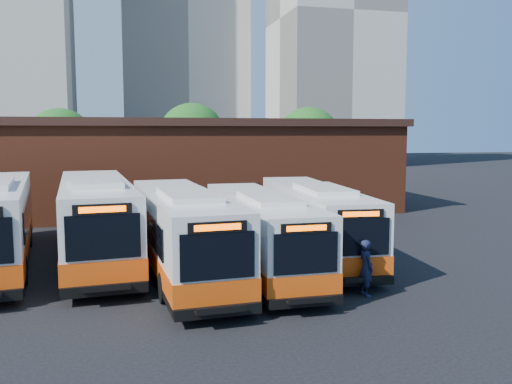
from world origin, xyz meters
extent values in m
plane|color=black|center=(0.00, 0.00, 0.00)|extent=(220.00, 220.00, 0.00)
cube|color=black|center=(-8.77, 5.57, 2.21)|extent=(1.32, 10.00, 1.13)
cylinder|color=black|center=(-8.41, 1.49, 0.54)|extent=(0.48, 1.11, 1.08)
cylinder|color=black|center=(-9.30, 8.54, 0.54)|extent=(0.48, 1.11, 1.08)
cube|color=silver|center=(-5.95, 4.97, 1.91)|extent=(3.76, 13.10, 3.07)
cube|color=#DB490D|center=(-5.95, 4.97, 1.02)|extent=(3.81, 13.16, 0.75)
cube|color=black|center=(-5.95, 4.97, 0.48)|extent=(3.80, 13.15, 0.27)
cube|color=black|center=(-5.44, -1.51, 2.21)|extent=(2.33, 0.25, 1.45)
cube|color=black|center=(-5.44, -1.52, 3.10)|extent=(1.83, 0.21, 0.34)
cube|color=#FF5905|center=(-5.44, -1.55, 3.10)|extent=(1.45, 0.14, 0.19)
cube|color=black|center=(-5.43, -1.57, 0.48)|extent=(2.75, 0.37, 0.34)
cube|color=black|center=(-5.41, -1.82, 0.59)|extent=(1.59, 0.53, 0.06)
cube|color=black|center=(-5.40, -2.01, 0.67)|extent=(1.56, 0.17, 0.19)
cube|color=black|center=(-7.38, 5.29, 2.21)|extent=(0.85, 10.05, 1.13)
cube|color=black|center=(-4.59, 5.51, 2.21)|extent=(0.85, 10.05, 1.13)
cube|color=silver|center=(-5.82, 3.36, 3.55)|extent=(2.22, 4.66, 0.24)
cylinder|color=black|center=(-6.90, 1.22, 0.54)|extent=(0.43, 1.10, 1.08)
cylinder|color=black|center=(-4.42, 1.42, 0.54)|extent=(0.43, 1.10, 1.08)
cylinder|color=black|center=(-7.46, 8.30, 0.54)|extent=(0.43, 1.10, 1.08)
cylinder|color=black|center=(-4.98, 8.50, 0.54)|extent=(0.43, 1.10, 1.08)
cube|color=silver|center=(-2.61, 1.66, 1.78)|extent=(3.28, 12.14, 2.85)
cube|color=#DB490D|center=(-2.61, 1.66, 0.95)|extent=(3.33, 12.19, 0.70)
cube|color=black|center=(-2.61, 1.66, 0.45)|extent=(3.32, 12.18, 0.25)
cube|color=black|center=(-2.25, -4.36, 2.05)|extent=(2.17, 0.19, 1.35)
cube|color=black|center=(-2.25, -4.37, 2.88)|extent=(1.70, 0.16, 0.32)
cube|color=#FF5905|center=(-2.24, -4.41, 2.88)|extent=(1.35, 0.10, 0.18)
cube|color=black|center=(-2.24, -4.42, 0.45)|extent=(2.55, 0.29, 0.32)
cube|color=black|center=(-2.23, -4.65, 0.55)|extent=(1.47, 0.47, 0.06)
cube|color=black|center=(-2.22, -4.83, 0.62)|extent=(1.45, 0.13, 0.18)
cube|color=black|center=(-3.94, 1.98, 2.05)|extent=(0.62, 9.35, 1.05)
cube|color=black|center=(-1.34, 2.14, 2.05)|extent=(0.62, 9.35, 1.05)
cube|color=silver|center=(-2.52, 0.16, 3.30)|extent=(1.99, 4.30, 0.22)
cylinder|color=black|center=(-3.56, -1.81, 0.50)|extent=(0.38, 1.02, 1.00)
cylinder|color=black|center=(-1.25, -1.67, 0.50)|extent=(0.38, 1.02, 1.00)
cylinder|color=black|center=(-3.96, 4.78, 0.50)|extent=(0.38, 1.02, 1.00)
cylinder|color=black|center=(-1.65, 4.92, 0.50)|extent=(0.38, 1.02, 1.00)
cube|color=silver|center=(0.49, 1.57, 1.65)|extent=(2.40, 11.19, 2.66)
cube|color=#DB490D|center=(0.49, 1.57, 0.89)|extent=(2.44, 11.24, 0.65)
cube|color=black|center=(0.49, 1.57, 0.42)|extent=(2.43, 11.23, 0.23)
cube|color=black|center=(0.50, -4.05, 1.91)|extent=(2.02, 0.06, 1.26)
cube|color=black|center=(0.50, -4.06, 2.68)|extent=(1.58, 0.06, 0.30)
cube|color=#FF5905|center=(0.50, -4.09, 2.68)|extent=(1.26, 0.02, 0.17)
cube|color=black|center=(0.50, -4.11, 0.42)|extent=(2.38, 0.13, 0.30)
cube|color=black|center=(0.50, -4.32, 0.51)|extent=(1.35, 0.36, 0.06)
cube|color=black|center=(0.50, -4.49, 0.58)|extent=(1.35, 0.04, 0.17)
cube|color=black|center=(-0.72, 1.94, 1.91)|extent=(0.06, 8.72, 0.98)
cube|color=black|center=(1.70, 1.95, 1.91)|extent=(0.06, 8.72, 0.98)
cube|color=silver|center=(0.49, 0.17, 3.08)|extent=(1.62, 3.92, 0.21)
cylinder|color=black|center=(-0.58, -1.60, 0.47)|extent=(0.30, 0.93, 0.93)
cylinder|color=black|center=(1.57, -1.60, 0.47)|extent=(0.30, 0.93, 0.93)
cylinder|color=black|center=(-0.59, 4.55, 0.47)|extent=(0.30, 0.93, 0.93)
cylinder|color=black|center=(1.56, 4.56, 0.47)|extent=(0.30, 0.93, 0.93)
cube|color=silver|center=(3.47, 3.40, 1.71)|extent=(3.30, 11.69, 2.74)
cube|color=#DB490D|center=(3.47, 3.40, 0.91)|extent=(3.35, 11.74, 0.67)
cube|color=black|center=(3.47, 3.40, 0.43)|extent=(3.34, 11.73, 0.24)
cube|color=black|center=(3.04, -2.38, 1.97)|extent=(2.08, 0.21, 1.30)
cube|color=black|center=(3.04, -2.39, 2.77)|extent=(1.63, 0.18, 0.31)
cube|color=#FF5905|center=(3.03, -2.42, 2.77)|extent=(1.30, 0.12, 0.17)
cube|color=black|center=(3.03, -2.44, 0.43)|extent=(2.45, 0.32, 0.31)
cube|color=black|center=(3.02, -2.66, 0.53)|extent=(1.42, 0.47, 0.06)
cube|color=black|center=(3.00, -2.83, 0.60)|extent=(1.39, 0.14, 0.17)
cube|color=black|center=(2.25, 3.88, 1.97)|extent=(0.72, 8.98, 1.01)
cube|color=black|center=(4.74, 3.69, 1.97)|extent=(0.72, 8.98, 1.01)
cube|color=silver|center=(3.36, 1.96, 3.17)|extent=(1.96, 4.15, 0.21)
cylinder|color=black|center=(2.12, 0.22, 0.48)|extent=(0.38, 0.98, 0.96)
cylinder|color=black|center=(4.33, 0.06, 0.48)|extent=(0.38, 0.98, 0.96)
cylinder|color=black|center=(2.59, 6.55, 0.48)|extent=(0.38, 0.98, 0.96)
cylinder|color=black|center=(4.80, 6.39, 0.48)|extent=(0.38, 0.98, 0.96)
imported|color=#121834|center=(3.13, -2.68, 0.96)|extent=(0.50, 0.73, 1.92)
cube|color=maroon|center=(0.00, 20.00, 3.00)|extent=(28.00, 12.00, 6.00)
cube|color=black|center=(0.00, 20.00, 6.15)|extent=(28.60, 12.60, 0.50)
cube|color=black|center=(3.00, 13.97, 1.20)|extent=(1.20, 0.08, 2.40)
cylinder|color=#382314|center=(-10.00, 32.00, 1.35)|extent=(0.36, 0.36, 2.70)
sphere|color=#144A16|center=(-10.00, 32.00, 4.65)|extent=(6.00, 6.00, 6.00)
cylinder|color=#382314|center=(2.00, 34.00, 1.48)|extent=(0.36, 0.36, 2.95)
sphere|color=#144A16|center=(2.00, 34.00, 5.08)|extent=(6.56, 6.56, 6.56)
cylinder|color=#382314|center=(13.00, 31.00, 1.40)|extent=(0.36, 0.36, 2.81)
sphere|color=#144A16|center=(13.00, 31.00, 4.84)|extent=(6.24, 6.24, 6.24)
cube|color=#BCB6AC|center=(7.00, 86.00, 30.00)|extent=(22.00, 20.00, 60.00)
cube|color=beige|center=(30.00, 68.00, 24.00)|extent=(18.00, 18.00, 48.00)
camera|label=1|loc=(-4.83, -19.17, 5.54)|focal=38.00mm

